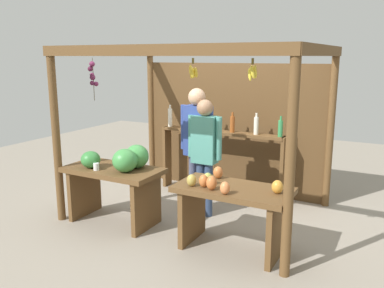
{
  "coord_description": "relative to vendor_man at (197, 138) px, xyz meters",
  "views": [
    {
      "loc": [
        2.38,
        -4.69,
        2.11
      ],
      "look_at": [
        0.0,
        -0.22,
        1.0
      ],
      "focal_mm": 37.77,
      "sensor_mm": 36.0,
      "label": 1
    }
  ],
  "objects": [
    {
      "name": "ground_plane",
      "position": [
        0.06,
        -0.04,
        -1.03
      ],
      "size": [
        12.0,
        12.0,
        0.0
      ],
      "primitive_type": "plane",
      "color": "gray",
      "rests_on": "ground"
    },
    {
      "name": "market_stall",
      "position": [
        0.06,
        0.44,
        0.3
      ],
      "size": [
        3.1,
        2.27,
        2.23
      ],
      "color": "brown",
      "rests_on": "ground"
    },
    {
      "name": "fruit_counter_left",
      "position": [
        -0.69,
        -0.85,
        -0.37
      ],
      "size": [
        1.25,
        0.69,
        1.02
      ],
      "color": "brown",
      "rests_on": "ground"
    },
    {
      "name": "fruit_counter_right",
      "position": [
        0.87,
        -0.86,
        -0.48
      ],
      "size": [
        1.25,
        0.64,
        0.88
      ],
      "color": "brown",
      "rests_on": "ground"
    },
    {
      "name": "bottle_shelf_unit",
      "position": [
        0.01,
        0.77,
        -0.24
      ],
      "size": [
        1.99,
        0.22,
        1.35
      ],
      "color": "brown",
      "rests_on": "ground"
    },
    {
      "name": "vendor_man",
      "position": [
        0.0,
        0.0,
        0.0
      ],
      "size": [
        0.48,
        0.23,
        1.7
      ],
      "rotation": [
        0.0,
        0.0,
        0.17
      ],
      "color": "#464C68",
      "rests_on": "ground"
    },
    {
      "name": "vendor_woman",
      "position": [
        0.17,
        -0.1,
        -0.09
      ],
      "size": [
        0.48,
        0.21,
        1.57
      ],
      "rotation": [
        0.0,
        0.0,
        -0.11
      ],
      "color": "navy",
      "rests_on": "ground"
    }
  ]
}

